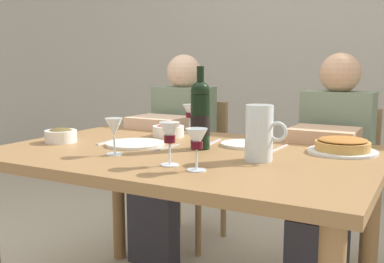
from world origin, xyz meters
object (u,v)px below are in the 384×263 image
at_px(salad_bowl, 168,130).
at_px(olive_bowl, 61,135).
at_px(diner_left, 174,148).
at_px(wine_glass_left_diner, 114,129).
at_px(chair_right, 340,179).
at_px(dining_table, 185,173).
at_px(wine_glass_right_diner, 190,112).
at_px(baked_tart, 343,146).
at_px(wine_glass_spare, 170,135).
at_px(dinner_plate_left_setting, 246,144).
at_px(water_pitcher, 259,136).
at_px(diner_right, 331,165).
at_px(dinner_plate_right_setting, 135,144).
at_px(wine_bottle, 200,115).
at_px(wine_glass_centre, 197,141).
at_px(chair_left, 194,161).

xyz_separation_m(salad_bowl, olive_bowl, (-0.33, -0.37, 0.00)).
relative_size(salad_bowl, diner_left, 0.13).
xyz_separation_m(wine_glass_left_diner, chair_right, (0.65, 1.09, -0.36)).
height_order(dining_table, wine_glass_right_diner, wine_glass_right_diner).
distance_m(baked_tart, wine_glass_spare, 0.71).
distance_m(wine_glass_spare, dinner_plate_left_setting, 0.50).
relative_size(wine_glass_right_diner, diner_left, 0.12).
distance_m(water_pitcher, diner_right, 0.74).
xyz_separation_m(dining_table, wine_glass_left_diner, (-0.20, -0.21, 0.19)).
bearing_deg(wine_glass_spare, dinner_plate_right_setting, 141.71).
bearing_deg(dining_table, wine_bottle, 56.60).
relative_size(dining_table, wine_glass_right_diner, 10.45).
relative_size(dining_table, wine_glass_spare, 10.01).
bearing_deg(baked_tart, wine_glass_centre, -123.89).
xyz_separation_m(wine_glass_right_diner, dinner_plate_right_setting, (-0.03, -0.43, -0.10)).
xyz_separation_m(salad_bowl, dinner_plate_right_setting, (-0.00, -0.27, -0.03)).
height_order(wine_glass_right_diner, wine_glass_centre, wine_glass_right_diner).
xyz_separation_m(baked_tart, wine_glass_left_diner, (-0.76, -0.46, 0.07)).
bearing_deg(dinner_plate_right_setting, baked_tart, 17.34).
height_order(wine_bottle, baked_tart, wine_bottle).
xyz_separation_m(baked_tart, salad_bowl, (-0.81, 0.02, 0.00)).
xyz_separation_m(wine_glass_left_diner, dinner_plate_right_setting, (-0.05, 0.20, -0.10)).
distance_m(wine_glass_centre, chair_left, 1.41).
height_order(chair_right, diner_right, diner_right).
distance_m(salad_bowl, diner_left, 0.49).
distance_m(chair_left, diner_left, 0.26).
height_order(wine_glass_centre, chair_right, wine_glass_centre).
height_order(baked_tart, dinner_plate_left_setting, baked_tart).
relative_size(water_pitcher, wine_glass_right_diner, 1.40).
distance_m(salad_bowl, wine_glass_spare, 0.63).
bearing_deg(diner_right, chair_left, -15.18).
xyz_separation_m(wine_bottle, salad_bowl, (-0.28, 0.21, -0.11)).
height_order(diner_left, diner_right, same).
xyz_separation_m(olive_bowl, diner_left, (0.13, 0.77, -0.18)).
relative_size(dinner_plate_left_setting, dinner_plate_right_setting, 0.84).
distance_m(wine_glass_left_diner, wine_glass_right_diner, 0.63).
distance_m(wine_glass_right_diner, diner_right, 0.74).
bearing_deg(diner_right, olive_bowl, 36.99).
bearing_deg(wine_glass_centre, dining_table, 125.36).
height_order(dinner_plate_left_setting, diner_left, diner_left).
height_order(dining_table, baked_tart, baked_tart).
height_order(water_pitcher, wine_glass_left_diner, water_pitcher).
bearing_deg(wine_glass_centre, chair_left, 118.61).
distance_m(baked_tart, chair_right, 0.71).
distance_m(wine_glass_centre, dinner_plate_right_setting, 0.54).
bearing_deg(dinner_plate_left_setting, water_pitcher, -59.26).
bearing_deg(dining_table, wine_glass_left_diner, -133.58).
xyz_separation_m(dining_table, diner_left, (-0.45, 0.67, -0.05)).
bearing_deg(wine_bottle, wine_glass_left_diner, -131.57).
distance_m(dining_table, chair_left, 1.03).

